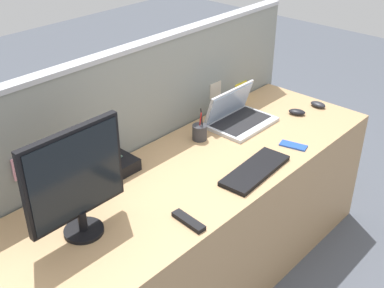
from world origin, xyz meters
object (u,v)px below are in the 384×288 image
(keyboard_main, at_px, (255,170))
(computer_mouse_left_hand, at_px, (297,112))
(tv_remote, at_px, (189,221))
(pen_cup, at_px, (200,132))
(desk_phone, at_px, (112,165))
(cell_phone_blue_case, at_px, (293,146))
(desktop_monitor, at_px, (76,179))
(laptop, at_px, (238,116))
(computer_mouse_right_hand, at_px, (318,104))

(keyboard_main, xyz_separation_m, computer_mouse_left_hand, (0.69, 0.19, 0.01))
(keyboard_main, relative_size, tv_remote, 2.48)
(computer_mouse_left_hand, xyz_separation_m, pen_cup, (-0.63, 0.23, 0.03))
(computer_mouse_left_hand, distance_m, tv_remote, 1.22)
(computer_mouse_left_hand, bearing_deg, desk_phone, 141.29)
(desk_phone, xyz_separation_m, keyboard_main, (0.47, -0.52, -0.02))
(cell_phone_blue_case, bearing_deg, computer_mouse_left_hand, 14.98)
(keyboard_main, distance_m, cell_phone_blue_case, 0.35)
(pen_cup, bearing_deg, desk_phone, 169.48)
(desktop_monitor, distance_m, desk_phone, 0.51)
(desktop_monitor, distance_m, pen_cup, 0.95)
(computer_mouse_left_hand, height_order, tv_remote, computer_mouse_left_hand)
(laptop, distance_m, computer_mouse_right_hand, 0.57)
(desk_phone, distance_m, keyboard_main, 0.70)
(keyboard_main, distance_m, computer_mouse_left_hand, 0.72)
(computer_mouse_left_hand, distance_m, pen_cup, 0.67)
(keyboard_main, height_order, pen_cup, pen_cup)
(computer_mouse_right_hand, distance_m, computer_mouse_left_hand, 0.18)
(desktop_monitor, relative_size, desk_phone, 2.33)
(laptop, bearing_deg, desk_phone, 170.96)
(computer_mouse_left_hand, relative_size, pen_cup, 0.55)
(computer_mouse_right_hand, xyz_separation_m, pen_cup, (-0.81, 0.27, 0.03))
(laptop, relative_size, pen_cup, 2.10)
(laptop, xyz_separation_m, tv_remote, (-0.87, -0.41, -0.04))
(cell_phone_blue_case, relative_size, tv_remote, 0.84)
(computer_mouse_left_hand, relative_size, cell_phone_blue_case, 0.70)
(laptop, height_order, desk_phone, laptop)
(pen_cup, xyz_separation_m, cell_phone_blue_case, (0.28, -0.43, -0.04))
(desk_phone, height_order, cell_phone_blue_case, desk_phone)
(desktop_monitor, relative_size, tv_remote, 2.78)
(cell_phone_blue_case, bearing_deg, desk_phone, 133.03)
(desk_phone, bearing_deg, tv_remote, -94.28)
(pen_cup, bearing_deg, keyboard_main, -98.70)
(desk_phone, xyz_separation_m, computer_mouse_left_hand, (1.16, -0.33, -0.02))
(tv_remote, bearing_deg, cell_phone_blue_case, 5.90)
(keyboard_main, bearing_deg, laptop, 43.49)
(computer_mouse_right_hand, bearing_deg, computer_mouse_left_hand, 169.91)
(computer_mouse_left_hand, bearing_deg, laptop, 126.24)
(desk_phone, relative_size, computer_mouse_left_hand, 2.03)
(desktop_monitor, relative_size, computer_mouse_right_hand, 4.73)
(keyboard_main, bearing_deg, desktop_monitor, 158.89)
(desktop_monitor, height_order, computer_mouse_left_hand, desktop_monitor)
(computer_mouse_right_hand, bearing_deg, desk_phone, 167.07)
(laptop, bearing_deg, desktop_monitor, -173.96)
(desktop_monitor, distance_m, cell_phone_blue_case, 1.25)
(keyboard_main, height_order, computer_mouse_right_hand, computer_mouse_right_hand)
(desktop_monitor, xyz_separation_m, tv_remote, (0.33, -0.29, -0.25))
(desk_phone, distance_m, cell_phone_blue_case, 0.97)
(computer_mouse_right_hand, bearing_deg, desktop_monitor, 178.82)
(keyboard_main, bearing_deg, computer_mouse_left_hand, 11.73)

